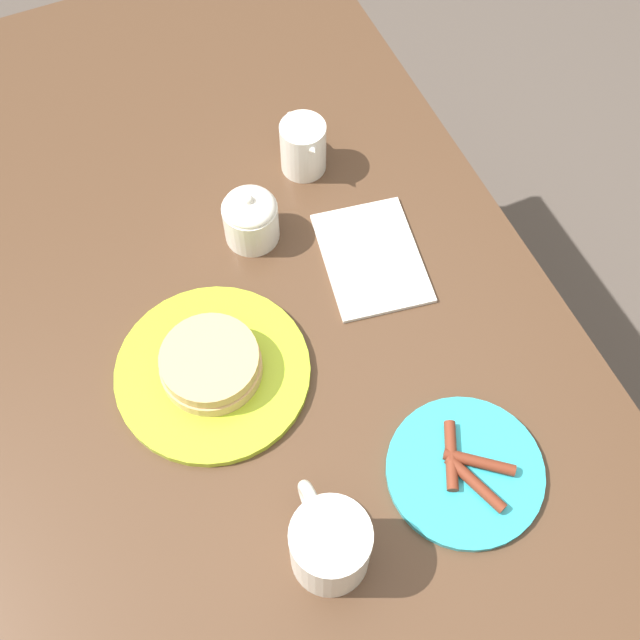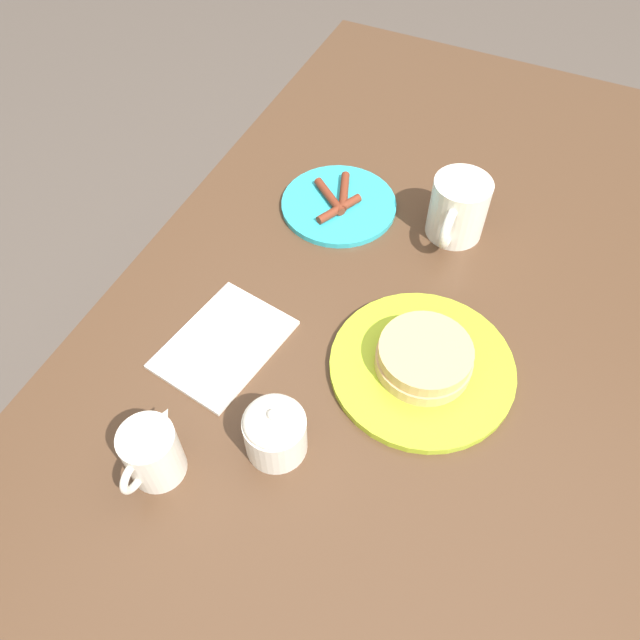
{
  "view_description": "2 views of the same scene",
  "coord_description": "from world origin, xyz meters",
  "views": [
    {
      "loc": [
        -0.44,
        0.08,
        1.7
      ],
      "look_at": [
        0.02,
        -0.13,
        0.81
      ],
      "focal_mm": 45.0,
      "sensor_mm": 36.0,
      "label": 1
    },
    {
      "loc": [
        0.49,
        0.09,
        1.49
      ],
      "look_at": [
        0.02,
        -0.13,
        0.81
      ],
      "focal_mm": 35.0,
      "sensor_mm": 36.0,
      "label": 2
    }
  ],
  "objects": [
    {
      "name": "ground_plane",
      "position": [
        0.0,
        0.0,
        0.0
      ],
      "size": [
        8.0,
        8.0,
        0.0
      ],
      "primitive_type": "plane",
      "color": "#51473F"
    },
    {
      "name": "dining_table",
      "position": [
        0.0,
        0.0,
        0.66
      ],
      "size": [
        1.58,
        0.89,
        0.78
      ],
      "color": "#4C3321",
      "rests_on": "ground_plane"
    },
    {
      "name": "pancake_plate",
      "position": [
        0.02,
        0.02,
        0.79
      ],
      "size": [
        0.25,
        0.25,
        0.05
      ],
      "color": "#AAC628",
      "rests_on": "dining_table"
    },
    {
      "name": "side_plate_bacon",
      "position": [
        -0.23,
        -0.21,
        0.78
      ],
      "size": [
        0.19,
        0.19,
        0.02
      ],
      "color": "#2DADBC",
      "rests_on": "dining_table"
    },
    {
      "name": "coffee_mug",
      "position": [
        -0.25,
        -0.02,
        0.83
      ],
      "size": [
        0.12,
        0.09,
        0.1
      ],
      "color": "silver",
      "rests_on": "dining_table"
    },
    {
      "name": "creamer_pitcher",
      "position": [
        0.29,
        -0.22,
        0.82
      ],
      "size": [
        0.1,
        0.07,
        0.09
      ],
      "color": "silver",
      "rests_on": "dining_table"
    },
    {
      "name": "sugar_bowl",
      "position": [
        0.2,
        -0.1,
        0.82
      ],
      "size": [
        0.08,
        0.08,
        0.09
      ],
      "color": "silver",
      "rests_on": "dining_table"
    },
    {
      "name": "napkin",
      "position": [
        0.1,
        -0.24,
        0.78
      ],
      "size": [
        0.2,
        0.16,
        0.01
      ],
      "color": "silver",
      "rests_on": "dining_table"
    }
  ]
}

